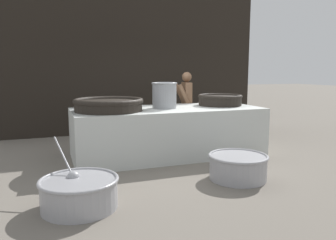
{
  "coord_description": "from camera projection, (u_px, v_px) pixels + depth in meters",
  "views": [
    {
      "loc": [
        -2.26,
        -6.11,
        1.69
      ],
      "look_at": [
        0.0,
        0.0,
        0.72
      ],
      "focal_mm": 35.0,
      "sensor_mm": 36.0,
      "label": 1
    }
  ],
  "objects": [
    {
      "name": "ground_plane",
      "position": [
        168.0,
        155.0,
        6.69
      ],
      "size": [
        60.0,
        60.0,
        0.0
      ],
      "primitive_type": "plane",
      "color": "slate"
    },
    {
      "name": "back_wall",
      "position": [
        132.0,
        51.0,
        9.01
      ],
      "size": [
        7.4,
        0.24,
        4.5
      ],
      "primitive_type": "cube",
      "color": "black",
      "rests_on": "ground_plane"
    },
    {
      "name": "hearth_platform",
      "position": [
        168.0,
        132.0,
        6.62
      ],
      "size": [
        3.75,
        1.54,
        0.96
      ],
      "color": "silver",
      "rests_on": "ground_plane"
    },
    {
      "name": "giant_wok_near",
      "position": [
        109.0,
        104.0,
        6.06
      ],
      "size": [
        1.29,
        1.29,
        0.23
      ],
      "color": "black",
      "rests_on": "hearth_platform"
    },
    {
      "name": "giant_wok_far",
      "position": [
        220.0,
        100.0,
        7.06
      ],
      "size": [
        0.95,
        0.95,
        0.23
      ],
      "color": "black",
      "rests_on": "hearth_platform"
    },
    {
      "name": "stock_pot",
      "position": [
        164.0,
        95.0,
        6.51
      ],
      "size": [
        0.51,
        0.51,
        0.51
      ],
      "color": "gray",
      "rests_on": "hearth_platform"
    },
    {
      "name": "cook",
      "position": [
        186.0,
        104.0,
        7.82
      ],
      "size": [
        0.45,
        0.65,
        1.68
      ],
      "rotation": [
        0.0,
        0.0,
        2.95
      ],
      "color": "brown",
      "rests_on": "ground_plane"
    },
    {
      "name": "prep_bowl_vegetables",
      "position": [
        79.0,
        191.0,
        4.06
      ],
      "size": [
        0.98,
        1.24,
        0.79
      ],
      "color": "#9E9EA3",
      "rests_on": "ground_plane"
    },
    {
      "name": "prep_bowl_meat",
      "position": [
        238.0,
        166.0,
        5.16
      ],
      "size": [
        0.94,
        0.94,
        0.4
      ],
      "color": "#9E9EA3",
      "rests_on": "ground_plane"
    }
  ]
}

